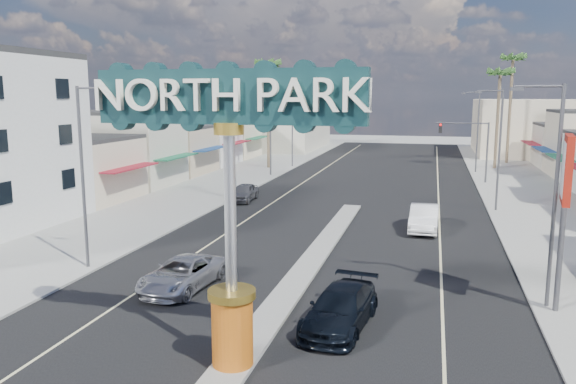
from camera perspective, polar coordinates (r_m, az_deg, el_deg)
The scene contains 25 objects.
ground at distance 44.85m, azimuth 6.75°, elevation -1.29°, with size 160.00×160.00×0.00m, color gray.
road at distance 44.84m, azimuth 6.75°, elevation -1.28°, with size 20.00×120.00×0.01m, color black.
median_island at distance 29.49m, azimuth 2.47°, elevation -6.93°, with size 1.30×30.00×0.16m, color gray.
sidewalk_left at distance 48.68m, azimuth -9.80°, elevation -0.42°, with size 8.00×120.00×0.12m, color gray.
sidewalk_right at distance 45.19m, azimuth 24.63°, elevation -1.96°, with size 8.00×120.00×0.12m, color gray.
storefront_row_left at distance 64.26m, azimuth -13.28°, elevation 4.55°, with size 12.00×42.00×6.00m, color beige.
backdrop_far_left at distance 93.02m, azimuth -2.96°, elevation 6.94°, with size 20.00×20.00×8.00m, color #B7B29E.
backdrop_far_right at distance 90.21m, azimuth 24.94°, elevation 5.97°, with size 20.00×20.00×8.00m, color beige.
gateway_sign at distance 16.88m, azimuth -5.96°, elevation 0.80°, with size 8.20×1.50×9.15m.
traffic_signal_left at distance 59.71m, azimuth -0.12°, elevation 5.66°, with size 5.09×0.45×6.00m.
traffic_signal_right at distance 57.88m, azimuth 17.84°, elevation 5.06°, with size 5.09×0.45×6.00m.
streetlight_l_near at distance 28.91m, azimuth -19.92°, elevation 2.27°, with size 2.03×0.22×9.00m.
streetlight_l_mid at distance 46.70m, azimuth -5.97°, elevation 5.44°, with size 2.03×0.22×9.00m.
streetlight_l_far at distance 67.71m, azimuth 0.58°, elevation 6.81°, with size 2.03×0.22×9.00m.
streetlight_r_near at distance 24.32m, azimuth 25.21°, elevation 0.61°, with size 2.03×0.22×9.00m.
streetlight_r_mid at distance 44.01m, azimuth 20.51°, elevation 4.61°, with size 2.03×0.22×9.00m.
streetlight_r_far at distance 65.89m, azimuth 18.59°, elevation 6.23°, with size 2.03×0.22×9.00m.
palm_left_far at distance 66.43m, azimuth -2.04°, elevation 12.30°, with size 2.60×2.60×13.10m.
palm_right_mid at distance 70.03m, azimuth 20.75°, elevation 10.82°, with size 2.60×2.60×12.10m.
palm_right_far at distance 76.28m, azimuth 21.87°, elevation 11.96°, with size 2.60×2.60×14.10m.
suv_left at distance 25.72m, azimuth -10.70°, elevation -8.18°, with size 2.31×5.02×1.40m, color #ACACB1.
suv_right at distance 21.40m, azimuth 5.35°, elevation -11.68°, with size 2.06×5.07×1.47m, color black.
car_parked_left at distance 46.12m, azimuth -4.50°, elevation -0.04°, with size 1.69×4.21×1.43m, color #5B5A5F.
car_parked_right at distance 36.97m, azimuth 13.65°, elevation -2.58°, with size 1.73×4.97×1.64m, color white.
bank_pylon_sign at distance 23.90m, azimuth 26.42°, elevation 1.16°, with size 0.60×2.19×6.97m.
Camera 1 is at (5.85, -13.63, 8.54)m, focal length 35.00 mm.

